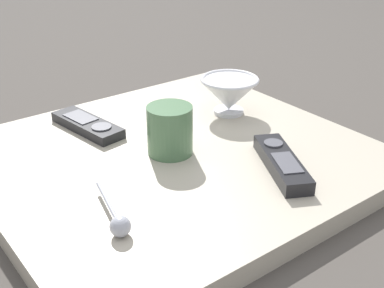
{
  "coord_description": "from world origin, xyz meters",
  "views": [
    {
      "loc": [
        -0.46,
        -0.66,
        0.46
      ],
      "look_at": [
        0.02,
        -0.03,
        0.06
      ],
      "focal_mm": 47.4,
      "sensor_mm": 36.0,
      "label": 1
    }
  ],
  "objects_px": {
    "cereal_bowl": "(229,94)",
    "coffee_mug": "(170,130)",
    "teaspoon": "(119,223)",
    "tv_remote_far": "(88,125)",
    "tv_remote_near": "(282,163)"
  },
  "relations": [
    {
      "from": "cereal_bowl",
      "to": "coffee_mug",
      "type": "height_order",
      "value": "coffee_mug"
    },
    {
      "from": "coffee_mug",
      "to": "teaspoon",
      "type": "distance_m",
      "value": 0.25
    },
    {
      "from": "cereal_bowl",
      "to": "tv_remote_far",
      "type": "bearing_deg",
      "value": 159.12
    },
    {
      "from": "coffee_mug",
      "to": "tv_remote_near",
      "type": "bearing_deg",
      "value": -55.69
    },
    {
      "from": "tv_remote_near",
      "to": "tv_remote_far",
      "type": "distance_m",
      "value": 0.39
    },
    {
      "from": "cereal_bowl",
      "to": "teaspoon",
      "type": "xyz_separation_m",
      "value": [
        -0.39,
        -0.22,
        -0.03
      ]
    },
    {
      "from": "tv_remote_near",
      "to": "coffee_mug",
      "type": "bearing_deg",
      "value": 124.31
    },
    {
      "from": "tv_remote_near",
      "to": "tv_remote_far",
      "type": "relative_size",
      "value": 1.01
    },
    {
      "from": "teaspoon",
      "to": "tv_remote_far",
      "type": "relative_size",
      "value": 0.76
    },
    {
      "from": "coffee_mug",
      "to": "tv_remote_far",
      "type": "relative_size",
      "value": 0.57
    },
    {
      "from": "coffee_mug",
      "to": "tv_remote_far",
      "type": "height_order",
      "value": "coffee_mug"
    },
    {
      "from": "cereal_bowl",
      "to": "teaspoon",
      "type": "bearing_deg",
      "value": -150.35
    },
    {
      "from": "cereal_bowl",
      "to": "coffee_mug",
      "type": "bearing_deg",
      "value": -160.08
    },
    {
      "from": "cereal_bowl",
      "to": "tv_remote_near",
      "type": "relative_size",
      "value": 0.68
    },
    {
      "from": "coffee_mug",
      "to": "teaspoon",
      "type": "bearing_deg",
      "value": -141.92
    }
  ]
}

